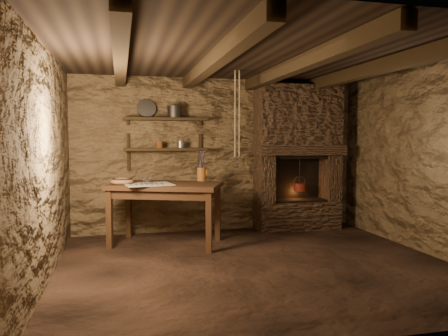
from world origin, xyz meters
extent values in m
plane|color=black|center=(0.00, 0.00, 0.00)|extent=(4.50, 4.50, 0.00)
cube|color=#493722|center=(0.00, 2.00, 1.20)|extent=(4.50, 0.04, 2.40)
cube|color=#493722|center=(0.00, -2.00, 1.20)|extent=(4.50, 0.04, 2.40)
cube|color=#493722|center=(-2.25, 0.00, 1.20)|extent=(0.04, 4.00, 2.40)
cube|color=#493722|center=(2.25, 0.00, 1.20)|extent=(0.04, 4.00, 2.40)
cube|color=black|center=(0.00, 0.00, 2.40)|extent=(4.50, 4.00, 0.04)
cube|color=black|center=(-1.50, 0.00, 2.31)|extent=(0.14, 3.95, 0.16)
cube|color=black|center=(-0.50, 0.00, 2.31)|extent=(0.14, 3.95, 0.16)
cube|color=black|center=(0.50, 0.00, 2.31)|extent=(0.14, 3.95, 0.16)
cube|color=black|center=(1.50, 0.00, 2.31)|extent=(0.14, 3.95, 0.16)
cube|color=black|center=(-0.85, 1.84, 1.30)|extent=(1.25, 0.30, 0.04)
cube|color=black|center=(-0.85, 1.84, 1.75)|extent=(1.25, 0.30, 0.04)
cube|color=#38271C|center=(1.25, 1.77, 0.23)|extent=(1.35, 0.45, 0.45)
cube|color=#38271C|center=(0.69, 1.77, 0.82)|extent=(0.23, 0.45, 0.75)
cube|color=#38271C|center=(1.81, 1.77, 0.82)|extent=(0.23, 0.45, 0.75)
cube|color=#38271C|center=(1.25, 1.74, 1.28)|extent=(1.43, 0.51, 0.16)
cube|color=#38271C|center=(1.25, 1.77, 1.83)|extent=(1.35, 0.45, 0.94)
cube|color=black|center=(1.25, 1.96, 0.82)|extent=(0.90, 0.06, 0.75)
cube|color=#362013|center=(-0.92, 1.22, 0.82)|extent=(1.69, 1.34, 0.06)
cube|color=#362013|center=(-0.92, 1.22, 0.72)|extent=(1.53, 1.17, 0.11)
cube|color=white|center=(-1.16, 1.11, 0.85)|extent=(0.68, 0.58, 0.01)
cylinder|color=#A05C1F|center=(-0.38, 1.44, 0.94)|extent=(0.16, 0.16, 0.19)
torus|color=#A05C1F|center=(-0.31, 1.44, 0.96)|extent=(0.02, 0.11, 0.11)
ellipsoid|color=#90603E|center=(-1.50, 1.26, 0.88)|extent=(0.37, 0.37, 0.11)
cylinder|color=#2A2725|center=(-0.71, 1.84, 1.85)|extent=(0.27, 0.27, 0.16)
cylinder|color=gray|center=(-1.12, 1.94, 1.91)|extent=(0.29, 0.14, 0.28)
cylinder|color=#572C11|center=(-0.94, 1.84, 1.37)|extent=(0.11, 0.11, 0.10)
cylinder|color=maroon|center=(1.27, 1.72, 0.68)|extent=(0.23, 0.23, 0.13)
torus|color=#2A2725|center=(1.27, 1.72, 0.76)|extent=(0.21, 0.01, 0.21)
cylinder|color=#2A2725|center=(1.27, 1.72, 0.94)|extent=(0.01, 0.01, 0.44)
camera|label=1|loc=(-1.52, -4.75, 1.47)|focal=35.00mm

